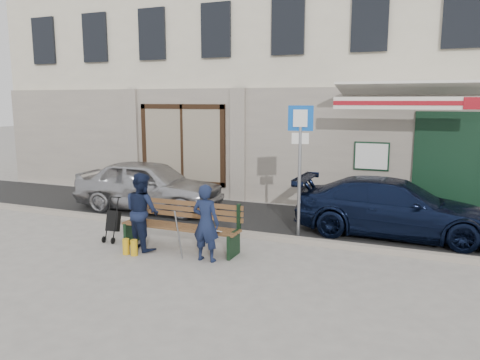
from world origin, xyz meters
The scene contains 11 objects.
ground centered at (0.00, 0.00, 0.00)m, with size 80.00×80.00×0.00m, color #9E9991.
asphalt_lane centered at (0.00, 3.10, 0.01)m, with size 60.00×3.20×0.01m, color #282828.
curb centered at (0.00, 1.50, 0.06)m, with size 60.00×0.18×0.12m, color #9E9384.
building centered at (0.01, 8.45, 4.97)m, with size 20.00×8.27×10.00m.
car_silver centered at (-3.08, 2.84, 0.67)m, with size 1.58×3.93×1.34m, color #A8A8AC.
car_navy centered at (3.06, 2.82, 0.61)m, with size 1.70×4.19×1.22m, color black.
parking_sign centered at (1.21, 1.90, 1.86)m, with size 0.50×0.14×2.76m.
bench centered at (-0.73, 0.26, 0.46)m, with size 2.40×1.17×0.98m.
man centered at (0.06, -0.14, 0.70)m, with size 0.51×0.34×1.41m, color #151D39.
woman centered at (-1.39, 0.01, 0.75)m, with size 0.73×0.57×1.50m, color #121A33.
stroller centered at (-2.24, 0.21, 0.40)m, with size 0.28×0.39×0.91m.
Camera 1 is at (3.70, -7.40, 2.86)m, focal length 35.00 mm.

